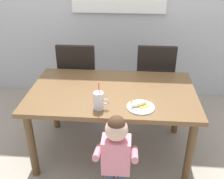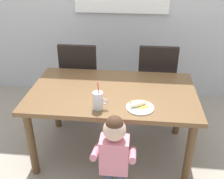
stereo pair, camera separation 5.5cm
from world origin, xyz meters
The scene contains 8 objects.
ground_plane centered at (0.00, 0.00, 0.00)m, with size 24.00×24.00×0.00m, color #9E9384.
dining_table centered at (0.00, 0.00, 0.63)m, with size 1.54×0.92×0.72m.
dining_chair_left centered at (-0.44, 0.64, 0.54)m, with size 0.44×0.45×0.96m.
dining_chair_right centered at (0.44, 0.69, 0.54)m, with size 0.44×0.44×0.96m.
toddler_standing centered at (0.08, -0.61, 0.53)m, with size 0.33×0.24×0.84m.
milk_cup centered at (-0.09, -0.32, 0.78)m, with size 0.13×0.08×0.25m.
snack_plate centered at (0.26, -0.28, 0.72)m, with size 0.23×0.23×0.01m, color white.
peeled_banana centered at (0.24, -0.27, 0.75)m, with size 0.18×0.14×0.07m.
Camera 2 is at (0.22, -2.16, 1.88)m, focal length 42.76 mm.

